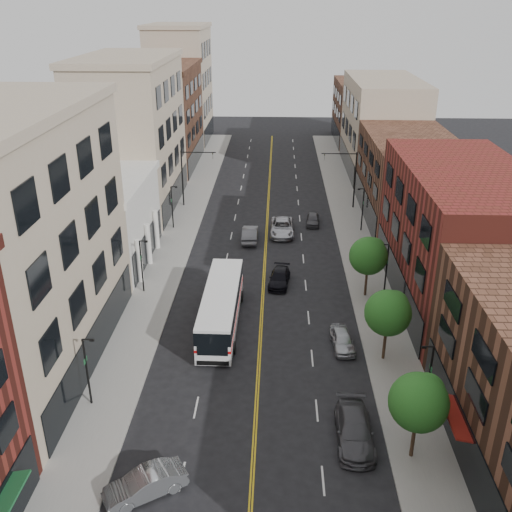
# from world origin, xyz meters

# --- Properties ---
(ground) EXTENTS (220.00, 220.00, 0.00)m
(ground) POSITION_xyz_m (0.00, 0.00, 0.00)
(ground) COLOR black
(ground) RESTS_ON ground
(sidewalk_left) EXTENTS (4.00, 110.00, 0.15)m
(sidewalk_left) POSITION_xyz_m (-10.00, 35.00, 0.07)
(sidewalk_left) COLOR gray
(sidewalk_left) RESTS_ON ground
(sidewalk_right) EXTENTS (4.00, 110.00, 0.15)m
(sidewalk_right) POSITION_xyz_m (10.00, 35.00, 0.07)
(sidewalk_right) COLOR gray
(sidewalk_right) RESTS_ON ground
(bldg_l_tanoffice) EXTENTS (10.00, 22.00, 18.00)m
(bldg_l_tanoffice) POSITION_xyz_m (-17.00, 13.00, 9.00)
(bldg_l_tanoffice) COLOR tan
(bldg_l_tanoffice) RESTS_ON ground
(bldg_l_white) EXTENTS (10.00, 14.00, 8.00)m
(bldg_l_white) POSITION_xyz_m (-17.00, 31.00, 4.00)
(bldg_l_white) COLOR silver
(bldg_l_white) RESTS_ON ground
(bldg_l_far_a) EXTENTS (10.00, 20.00, 18.00)m
(bldg_l_far_a) POSITION_xyz_m (-17.00, 48.00, 9.00)
(bldg_l_far_a) COLOR tan
(bldg_l_far_a) RESTS_ON ground
(bldg_l_far_b) EXTENTS (10.00, 20.00, 15.00)m
(bldg_l_far_b) POSITION_xyz_m (-17.00, 68.00, 7.50)
(bldg_l_far_b) COLOR #523121
(bldg_l_far_b) RESTS_ON ground
(bldg_l_far_c) EXTENTS (10.00, 16.00, 20.00)m
(bldg_l_far_c) POSITION_xyz_m (-17.00, 86.00, 10.00)
(bldg_l_far_c) COLOR tan
(bldg_l_far_c) RESTS_ON ground
(bldg_r_mid) EXTENTS (10.00, 22.00, 12.00)m
(bldg_r_mid) POSITION_xyz_m (17.00, 24.00, 6.00)
(bldg_r_mid) COLOR maroon
(bldg_r_mid) RESTS_ON ground
(bldg_r_far_a) EXTENTS (10.00, 20.00, 10.00)m
(bldg_r_far_a) POSITION_xyz_m (17.00, 45.00, 5.00)
(bldg_r_far_a) COLOR #523121
(bldg_r_far_a) RESTS_ON ground
(bldg_r_far_b) EXTENTS (10.00, 22.00, 14.00)m
(bldg_r_far_b) POSITION_xyz_m (17.00, 66.00, 7.00)
(bldg_r_far_b) COLOR tan
(bldg_r_far_b) RESTS_ON ground
(bldg_r_far_c) EXTENTS (10.00, 18.00, 11.00)m
(bldg_r_far_c) POSITION_xyz_m (17.00, 86.00, 5.50)
(bldg_r_far_c) COLOR #523121
(bldg_r_far_c) RESTS_ON ground
(tree_r_1) EXTENTS (3.40, 3.40, 5.59)m
(tree_r_1) POSITION_xyz_m (9.39, 4.07, 4.13)
(tree_r_1) COLOR black
(tree_r_1) RESTS_ON sidewalk_right
(tree_r_2) EXTENTS (3.40, 3.40, 5.59)m
(tree_r_2) POSITION_xyz_m (9.39, 14.07, 4.13)
(tree_r_2) COLOR black
(tree_r_2) RESTS_ON sidewalk_right
(tree_r_3) EXTENTS (3.40, 3.40, 5.59)m
(tree_r_3) POSITION_xyz_m (9.39, 24.07, 4.13)
(tree_r_3) COLOR black
(tree_r_3) RESTS_ON sidewalk_right
(lamp_l_1) EXTENTS (0.81, 0.55, 5.05)m
(lamp_l_1) POSITION_xyz_m (-10.95, 8.00, 2.97)
(lamp_l_1) COLOR black
(lamp_l_1) RESTS_ON sidewalk_left
(lamp_l_2) EXTENTS (0.81, 0.55, 5.05)m
(lamp_l_2) POSITION_xyz_m (-10.95, 24.00, 2.97)
(lamp_l_2) COLOR black
(lamp_l_2) RESTS_ON sidewalk_left
(lamp_l_3) EXTENTS (0.81, 0.55, 5.05)m
(lamp_l_3) POSITION_xyz_m (-10.95, 40.00, 2.97)
(lamp_l_3) COLOR black
(lamp_l_3) RESTS_ON sidewalk_left
(lamp_r_1) EXTENTS (0.81, 0.55, 5.05)m
(lamp_r_1) POSITION_xyz_m (10.95, 8.00, 2.97)
(lamp_r_1) COLOR black
(lamp_r_1) RESTS_ON sidewalk_right
(lamp_r_2) EXTENTS (0.81, 0.55, 5.05)m
(lamp_r_2) POSITION_xyz_m (10.95, 24.00, 2.97)
(lamp_r_2) COLOR black
(lamp_r_2) RESTS_ON sidewalk_right
(lamp_r_3) EXTENTS (0.81, 0.55, 5.05)m
(lamp_r_3) POSITION_xyz_m (10.95, 40.00, 2.97)
(lamp_r_3) COLOR black
(lamp_r_3) RESTS_ON sidewalk_right
(signal_mast_left) EXTENTS (4.49, 0.18, 7.20)m
(signal_mast_left) POSITION_xyz_m (-10.27, 48.00, 4.65)
(signal_mast_left) COLOR black
(signal_mast_left) RESTS_ON sidewalk_left
(signal_mast_right) EXTENTS (4.49, 0.18, 7.20)m
(signal_mast_right) POSITION_xyz_m (10.27, 48.00, 4.65)
(signal_mast_right) COLOR black
(signal_mast_right) RESTS_ON sidewalk_right
(city_bus) EXTENTS (3.09, 12.43, 3.19)m
(city_bus) POSITION_xyz_m (-3.29, 18.57, 1.85)
(city_bus) COLOR white
(city_bus) RESTS_ON ground
(car_angle_b) EXTENTS (4.69, 3.74, 1.49)m
(car_angle_b) POSITION_xyz_m (-5.75, 0.66, 0.75)
(car_angle_b) COLOR #9B9EA2
(car_angle_b) RESTS_ON ground
(car_parked_mid) EXTENTS (2.29, 5.48, 1.58)m
(car_parked_mid) POSITION_xyz_m (6.09, 5.31, 0.79)
(car_parked_mid) COLOR #434247
(car_parked_mid) RESTS_ON ground
(car_parked_far) EXTENTS (1.93, 4.10, 1.36)m
(car_parked_far) POSITION_xyz_m (6.39, 15.57, 0.68)
(car_parked_far) COLOR #AFB2B7
(car_parked_far) RESTS_ON ground
(car_lane_behind) EXTENTS (1.70, 4.82, 1.58)m
(car_lane_behind) POSITION_xyz_m (-1.80, 36.74, 0.79)
(car_lane_behind) COLOR #57575C
(car_lane_behind) RESTS_ON ground
(car_lane_a) EXTENTS (2.30, 4.61, 1.29)m
(car_lane_a) POSITION_xyz_m (1.50, 26.13, 0.64)
(car_lane_a) COLOR black
(car_lane_a) RESTS_ON ground
(car_lane_b) EXTENTS (2.71, 5.85, 1.62)m
(car_lane_b) POSITION_xyz_m (1.79, 38.86, 0.81)
(car_lane_b) COLOR silver
(car_lane_b) RESTS_ON ground
(car_lane_c) EXTENTS (1.77, 3.83, 1.27)m
(car_lane_c) POSITION_xyz_m (5.50, 42.00, 0.64)
(car_lane_c) COLOR #454449
(car_lane_c) RESTS_ON ground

